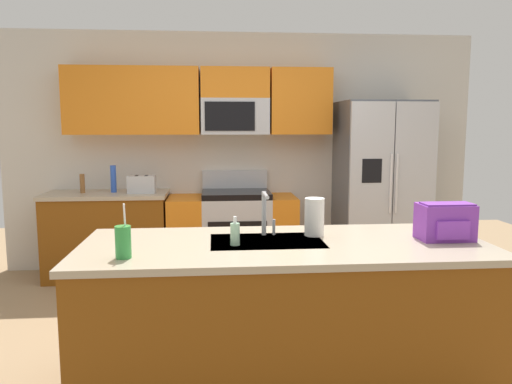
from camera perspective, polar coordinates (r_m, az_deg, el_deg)
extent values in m
plane|color=#997A56|center=(3.82, 0.33, -17.06)|extent=(9.00, 9.00, 0.00)
cube|color=beige|center=(5.62, -1.68, 4.62)|extent=(5.20, 0.10, 2.60)
cube|color=orange|center=(5.53, -17.54, 9.93)|extent=(0.70, 0.32, 0.70)
cube|color=orange|center=(5.42, -10.24, 10.21)|extent=(0.69, 0.32, 0.70)
cube|color=orange|center=(5.48, 5.07, 10.27)|extent=(0.65, 0.32, 0.70)
cube|color=#B7BABF|center=(5.40, -2.42, 8.63)|extent=(0.72, 0.32, 0.38)
cube|color=black|center=(5.23, -3.01, 8.66)|extent=(0.52, 0.01, 0.30)
cube|color=orange|center=(5.42, -2.45, 12.34)|extent=(0.72, 0.32, 0.32)
cube|color=brown|center=(5.50, -16.59, -4.93)|extent=(1.23, 0.60, 0.86)
cube|color=tan|center=(5.42, -16.77, -0.28)|extent=(1.26, 0.63, 0.04)
cube|color=#B7BABF|center=(5.39, -2.28, -4.97)|extent=(0.72, 0.60, 0.84)
cube|color=black|center=(5.09, -2.12, -5.38)|extent=(0.60, 0.01, 0.36)
cube|color=black|center=(5.31, -2.31, -0.22)|extent=(0.72, 0.60, 0.06)
cube|color=#B7BABF|center=(5.56, -2.44, 1.48)|extent=(0.72, 0.06, 0.20)
cube|color=orange|center=(5.39, -8.04, -5.03)|extent=(0.36, 0.60, 0.84)
cube|color=orange|center=(5.44, 3.01, -4.86)|extent=(0.28, 0.60, 0.84)
cube|color=#4C4F54|center=(5.55, 14.03, 0.47)|extent=(0.90, 0.70, 1.85)
cube|color=#B7BABF|center=(5.13, 12.99, -0.07)|extent=(0.44, 0.04, 1.81)
cube|color=#B7BABF|center=(5.28, 17.64, -0.01)|extent=(0.44, 0.04, 1.81)
cylinder|color=silver|center=(5.15, 15.19, 0.93)|extent=(0.02, 0.02, 0.60)
cylinder|color=silver|center=(5.17, 15.81, 0.93)|extent=(0.02, 0.02, 0.60)
cube|color=black|center=(5.08, 13.14, 2.38)|extent=(0.20, 0.00, 0.24)
cube|color=brown|center=(3.14, 3.25, -14.15)|extent=(2.39, 0.96, 0.86)
cube|color=tan|center=(3.01, 3.32, -6.16)|extent=(2.43, 1.00, 0.04)
cube|color=#B7BABF|center=(3.04, 1.31, -5.89)|extent=(0.68, 0.44, 0.03)
cube|color=#B7BABF|center=(5.29, -12.96, 0.87)|extent=(0.28, 0.16, 0.18)
cube|color=black|center=(5.29, -13.53, 1.81)|extent=(0.03, 0.11, 0.01)
cube|color=black|center=(5.28, -12.45, 1.83)|extent=(0.03, 0.11, 0.01)
cylinder|color=brown|center=(5.46, -19.27, 0.92)|extent=(0.05, 0.05, 0.20)
cylinder|color=blue|center=(5.41, -16.02, 1.46)|extent=(0.06, 0.06, 0.28)
cylinder|color=#B7BABF|center=(3.17, 0.98, -2.45)|extent=(0.03, 0.03, 0.28)
cylinder|color=#B7BABF|center=(3.05, 1.18, -0.38)|extent=(0.02, 0.20, 0.02)
cylinder|color=#B7BABF|center=(3.20, 2.05, -4.02)|extent=(0.02, 0.02, 0.10)
cylinder|color=green|center=(2.72, -14.97, -5.56)|extent=(0.08, 0.08, 0.17)
cylinder|color=white|center=(2.69, -14.82, -2.74)|extent=(0.01, 0.03, 0.14)
cylinder|color=#A5D8B2|center=(2.92, -2.42, -4.85)|extent=(0.06, 0.06, 0.13)
cylinder|color=white|center=(2.90, -2.42, -3.21)|extent=(0.02, 0.02, 0.04)
cylinder|color=white|center=(3.18, 6.70, -2.85)|extent=(0.12, 0.12, 0.24)
cube|color=purple|center=(3.26, 20.82, -3.22)|extent=(0.32, 0.20, 0.22)
cube|color=#702F97|center=(3.23, 21.06, -1.45)|extent=(0.30, 0.14, 0.03)
cube|color=purple|center=(3.17, 21.62, -4.09)|extent=(0.20, 0.03, 0.11)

